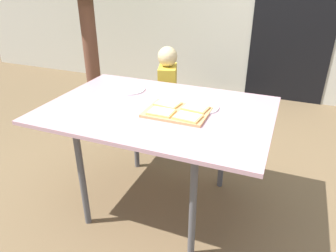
{
  "coord_description": "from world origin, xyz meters",
  "views": [
    {
      "loc": [
        0.7,
        -1.57,
        1.45
      ],
      "look_at": [
        0.07,
        0.0,
        0.6
      ],
      "focal_mm": 33.65,
      "sensor_mm": 36.0,
      "label": 1
    }
  ],
  "objects": [
    {
      "name": "child_left",
      "position": [
        -0.23,
        0.73,
        0.51
      ],
      "size": [
        0.21,
        0.27,
        0.91
      ],
      "color": "#324C4E",
      "rests_on": "ground"
    },
    {
      "name": "dining_table",
      "position": [
        0.0,
        0.0,
        0.65
      ],
      "size": [
        1.33,
        0.92,
        0.71
      ],
      "color": "#B78C98",
      "rests_on": "ground"
    },
    {
      "name": "cutting_board",
      "position": [
        0.13,
        -0.03,
        0.72
      ],
      "size": [
        0.36,
        0.26,
        0.02
      ],
      "primitive_type": "cube",
      "color": "tan",
      "rests_on": "dining_table"
    },
    {
      "name": "pizza_slice_near_right",
      "position": [
        0.22,
        -0.09,
        0.73
      ],
      "size": [
        0.15,
        0.12,
        0.01
      ],
      "color": "#E1B463",
      "rests_on": "cutting_board"
    },
    {
      "name": "plate_white_left",
      "position": [
        -0.3,
        0.21,
        0.72
      ],
      "size": [
        0.21,
        0.21,
        0.01
      ],
      "primitive_type": "cylinder",
      "color": "white",
      "rests_on": "dining_table"
    },
    {
      "name": "pizza_slice_far_right",
      "position": [
        0.22,
        0.04,
        0.73
      ],
      "size": [
        0.15,
        0.12,
        0.01
      ],
      "color": "#E1B463",
      "rests_on": "cutting_board"
    },
    {
      "name": "ground_plane",
      "position": [
        0.0,
        0.0,
        0.0
      ],
      "size": [
        16.0,
        16.0,
        0.0
      ],
      "primitive_type": "plane",
      "color": "brown"
    },
    {
      "name": "pizza_slice_near_left",
      "position": [
        0.06,
        -0.09,
        0.73
      ],
      "size": [
        0.14,
        0.11,
        0.01
      ],
      "color": "#E1B463",
      "rests_on": "cutting_board"
    },
    {
      "name": "pizza_slice_far_left",
      "position": [
        0.05,
        0.04,
        0.73
      ],
      "size": [
        0.16,
        0.13,
        0.01
      ],
      "color": "#E1B463",
      "rests_on": "cutting_board"
    },
    {
      "name": "plate_white_right",
      "position": [
        0.24,
        0.1,
        0.72
      ],
      "size": [
        0.21,
        0.21,
        0.01
      ],
      "primitive_type": "cylinder",
      "color": "white",
      "rests_on": "dining_table"
    },
    {
      "name": "house_door",
      "position": [
        0.64,
        2.34,
        1.0
      ],
      "size": [
        0.9,
        0.02,
        2.0
      ],
      "primitive_type": "cube",
      "color": "black",
      "rests_on": "ground"
    }
  ]
}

